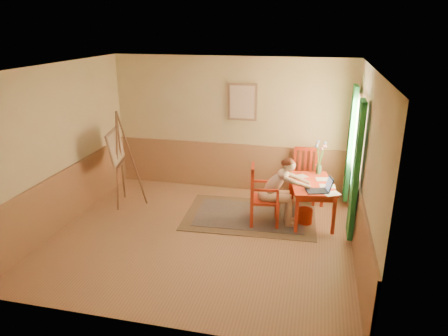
% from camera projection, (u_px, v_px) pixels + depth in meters
% --- Properties ---
extents(room, '(5.04, 4.54, 2.84)m').
position_uv_depth(room, '(201.00, 157.00, 6.55)').
color(room, tan).
rests_on(room, ground).
extents(wainscot, '(5.00, 4.50, 1.00)m').
position_uv_depth(wainscot, '(214.00, 191.00, 7.58)').
color(wainscot, '#AB7954').
rests_on(wainscot, room).
extents(window, '(0.12, 2.01, 2.20)m').
position_uv_depth(window, '(354.00, 151.00, 7.07)').
color(window, white).
rests_on(window, room).
extents(wall_portrait, '(0.60, 0.05, 0.76)m').
position_uv_depth(wall_portrait, '(242.00, 102.00, 8.35)').
color(wall_portrait, '#946D4E').
rests_on(wall_portrait, room).
extents(rug, '(2.48, 1.72, 0.02)m').
position_uv_depth(rug, '(250.00, 216.00, 7.72)').
color(rug, '#8C7251').
rests_on(rug, room).
extents(table, '(0.92, 1.31, 0.72)m').
position_uv_depth(table, '(311.00, 187.00, 7.40)').
color(table, '#DD4223').
rests_on(table, room).
extents(chair_left, '(0.56, 0.55, 1.09)m').
position_uv_depth(chair_left, '(262.00, 195.00, 7.28)').
color(chair_left, '#DD4223').
rests_on(chair_left, room).
extents(chair_back, '(0.47, 0.49, 1.07)m').
position_uv_depth(chair_back, '(304.00, 175.00, 8.26)').
color(chair_back, '#DD4223').
rests_on(chair_back, room).
extents(figure, '(0.94, 0.46, 1.24)m').
position_uv_depth(figure, '(279.00, 189.00, 7.20)').
color(figure, beige).
rests_on(figure, room).
extents(laptop, '(0.47, 0.36, 0.25)m').
position_uv_depth(laptop, '(321.00, 189.00, 6.97)').
color(laptop, '#1E2338').
rests_on(laptop, table).
extents(papers, '(0.89, 1.02, 0.00)m').
position_uv_depth(papers, '(320.00, 184.00, 7.32)').
color(papers, white).
rests_on(papers, table).
extents(vase, '(0.23, 0.31, 0.63)m').
position_uv_depth(vase, '(320.00, 159.00, 7.72)').
color(vase, '#3F724C').
rests_on(vase, table).
extents(wastebasket, '(0.27, 0.27, 0.28)m').
position_uv_depth(wastebasket, '(305.00, 216.00, 7.40)').
color(wastebasket, '#AA2A0B').
rests_on(wastebasket, room).
extents(easel, '(0.70, 0.84, 1.88)m').
position_uv_depth(easel, '(118.00, 150.00, 7.90)').
color(easel, brown).
rests_on(easel, room).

